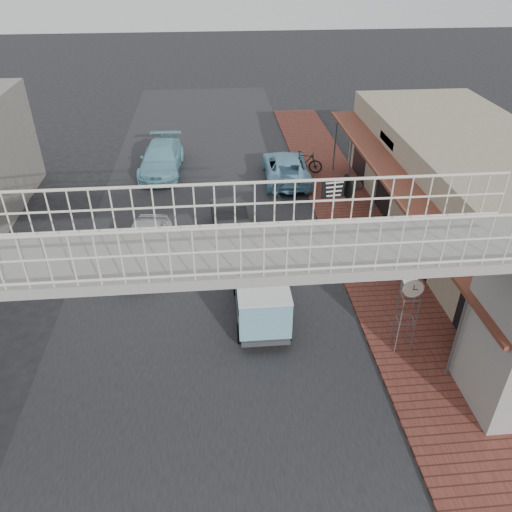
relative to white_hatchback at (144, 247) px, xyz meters
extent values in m
plane|color=black|center=(2.35, -3.82, -0.73)|extent=(120.00, 120.00, 0.00)
cube|color=black|center=(2.35, -3.82, -0.72)|extent=(10.00, 60.00, 0.01)
cube|color=brown|center=(8.85, -0.82, -0.68)|extent=(3.00, 40.00, 0.10)
cube|color=gray|center=(13.35, 0.18, 1.27)|extent=(6.00, 18.00, 4.00)
cube|color=brown|center=(10.05, 0.18, 2.17)|extent=(1.80, 18.00, 0.12)
cube|color=silver|center=(10.40, 3.68, 2.57)|extent=(0.08, 2.60, 0.90)
cube|color=#B21914|center=(10.40, -2.82, 2.57)|extent=(0.08, 2.20, 0.80)
cube|color=gray|center=(9.95, -7.82, 1.77)|extent=(1.20, 2.40, 5.00)
cube|color=gray|center=(2.35, -7.82, 4.39)|extent=(14.00, 2.00, 0.24)
cube|color=beige|center=(2.35, -6.87, 5.06)|extent=(14.00, 0.08, 1.10)
cube|color=beige|center=(2.35, -8.77, 5.06)|extent=(14.00, 0.08, 1.10)
imported|color=silver|center=(0.00, 0.00, 0.00)|extent=(2.17, 4.42, 1.45)
imported|color=black|center=(3.40, 1.62, -0.08)|extent=(1.68, 4.03, 1.30)
imported|color=#77AFCE|center=(6.55, 7.31, -0.05)|extent=(2.40, 4.91, 1.34)
imported|color=#71B3C4|center=(0.05, 9.04, 0.01)|extent=(2.36, 5.19, 1.47)
cylinder|color=black|center=(3.41, -2.36, -0.40)|extent=(0.23, 0.65, 0.65)
cylinder|color=black|center=(4.86, -2.36, -0.40)|extent=(0.23, 0.65, 0.65)
cylinder|color=black|center=(3.40, -4.87, -0.40)|extent=(0.23, 0.65, 0.65)
cylinder|color=black|center=(4.85, -4.88, -0.40)|extent=(0.23, 0.65, 0.65)
cube|color=#6FADC0|center=(4.13, -3.90, 0.37)|extent=(1.60, 2.99, 1.26)
cube|color=#6FADC0|center=(4.14, -2.17, 0.16)|extent=(1.51, 0.85, 0.84)
cube|color=black|center=(4.13, -3.90, 0.72)|extent=(1.63, 2.43, 0.47)
cube|color=silver|center=(4.13, -3.90, 1.03)|extent=(1.62, 2.99, 0.06)
imported|color=black|center=(9.43, 5.64, -0.21)|extent=(1.65, 0.81, 0.83)
imported|color=black|center=(7.65, 7.99, -0.06)|extent=(1.96, 1.17, 1.14)
cylinder|color=#59595B|center=(8.04, -5.39, 0.35)|extent=(0.04, 0.04, 1.96)
cylinder|color=#59595B|center=(8.51, -5.43, 0.35)|extent=(0.04, 0.04, 1.96)
cylinder|color=#59595B|center=(8.00, -5.86, 0.35)|extent=(0.04, 0.04, 1.96)
cylinder|color=#59595B|center=(8.47, -5.90, 0.35)|extent=(0.04, 0.04, 1.96)
cylinder|color=silver|center=(8.26, -5.64, 1.66)|extent=(0.65, 0.28, 0.63)
cylinder|color=beige|center=(8.25, -5.76, 1.66)|extent=(0.56, 0.07, 0.56)
cylinder|color=beige|center=(8.27, -5.53, 1.66)|extent=(0.56, 0.07, 0.56)
cylinder|color=#59595B|center=(7.55, 1.07, 0.71)|extent=(0.09, 0.09, 2.66)
cube|color=black|center=(7.55, 1.04, 1.67)|extent=(1.10, 0.19, 0.83)
cone|color=black|center=(8.33, 1.14, 1.67)|extent=(0.67, 1.07, 1.01)
cube|color=white|center=(7.51, 1.00, 1.63)|extent=(0.73, 0.10, 0.55)
camera|label=1|loc=(2.80, -16.61, 10.04)|focal=35.00mm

